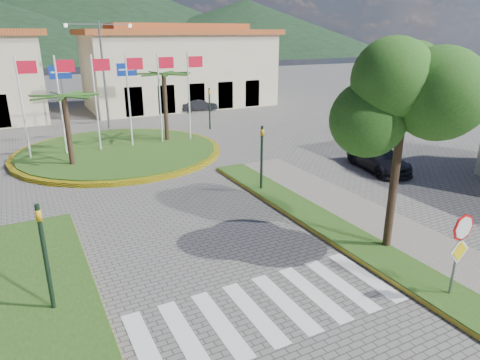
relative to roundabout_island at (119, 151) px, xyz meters
name	(u,v)px	position (x,y,z in m)	size (l,w,h in m)	color
sidewalk_right	(474,286)	(6.00, -20.00, -0.10)	(4.00, 28.00, 0.15)	gray
verge_right	(446,296)	(4.80, -20.00, -0.08)	(1.60, 28.00, 0.18)	#244814
median_left	(0,336)	(-6.50, -16.00, -0.08)	(5.00, 14.00, 0.18)	#244814
crosswalk	(266,308)	(0.00, -18.00, -0.17)	(8.00, 3.00, 0.01)	silver
roundabout_island	(119,151)	(0.00, 0.00, 0.00)	(12.70, 12.70, 6.00)	yellow
stop_sign	(460,243)	(4.90, -20.04, 1.62)	(0.80, 0.11, 2.65)	slate
deciduous_tree	(404,102)	(5.50, -17.00, 5.00)	(3.60, 3.60, 6.80)	black
traffic_light_left	(44,249)	(-5.20, -15.50, 1.77)	(0.15, 0.18, 3.20)	black
traffic_light_right	(262,153)	(4.50, -10.00, 1.77)	(0.15, 0.18, 3.20)	black
traffic_light_far	(209,104)	(8.00, 4.00, 1.77)	(0.18, 0.15, 3.20)	black
direction_sign_west	(62,84)	(-2.00, 8.97, 3.36)	(1.60, 0.14, 5.20)	slate
direction_sign_east	(128,81)	(3.00, 8.97, 3.36)	(1.60, 0.14, 5.20)	slate
street_lamp_centre	(103,70)	(1.00, 8.00, 4.32)	(4.80, 0.16, 8.00)	slate
building_right	(180,67)	(10.00, 16.00, 3.73)	(19.08, 9.54, 8.05)	beige
hill_far_mid	(68,8)	(15.00, 138.00, 14.83)	(180.00, 180.00, 30.00)	black
hill_far_east	(246,27)	(70.00, 113.00, 8.83)	(120.00, 120.00, 18.00)	black
car_dark_a	(13,116)	(-5.67, 13.72, 0.42)	(1.40, 3.47, 1.18)	black
car_dark_b	(198,105)	(10.29, 11.95, 0.42)	(1.25, 3.58, 1.18)	black
car_side_right	(378,158)	(12.00, -9.95, 0.49)	(1.86, 4.57, 1.33)	black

